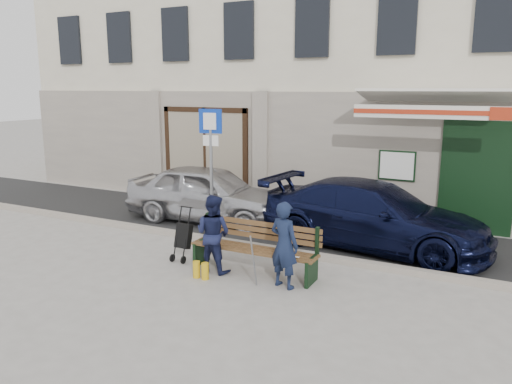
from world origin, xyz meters
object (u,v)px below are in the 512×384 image
Objects in this scene: car_navy at (374,215)px; woman at (213,233)px; parking_sign at (211,151)px; bench at (252,248)px; man at (284,245)px; stroller at (183,237)px; car_silver at (209,193)px.

car_navy is 3.33× the size of woman.
parking_sign is 2.56m from woman.
bench is 0.75m from woman.
stroller is (-2.30, 0.36, -0.28)m from man.
car_navy is at bearing 57.42° from bench.
car_navy reaches higher than bench.
woman is (-2.24, -2.74, 0.02)m from car_navy.
car_silver is at bearing 134.20° from bench.
woman is at bearing 10.32° from man.
car_navy is at bearing 39.35° from stroller.
parking_sign reaches higher than car_navy.
woman is at bearing -66.83° from parking_sign.
car_navy is 3.77m from parking_sign.
stroller is at bearing -86.92° from parking_sign.
bench is 2.31× the size of stroller.
parking_sign reaches higher than man.
car_navy is 2.96m from bench.
parking_sign is 2.23m from stroller.
man reaches higher than bench.
stroller is (0.36, -1.64, -1.47)m from parking_sign.
bench is at bearing -9.53° from man.
car_navy is at bearing 4.24° from parking_sign.
parking_sign is at bearing -22.71° from man.
parking_sign reaches higher than car_silver.
parking_sign is 3.53m from man.
man is at bearing 170.45° from car_navy.
woman is at bearing 146.75° from car_navy.
man is at bearing -8.16° from stroller.
man reaches higher than car_navy.
man reaches higher than stroller.
stroller is at bearing 5.30° from man.
parking_sign reaches higher than stroller.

